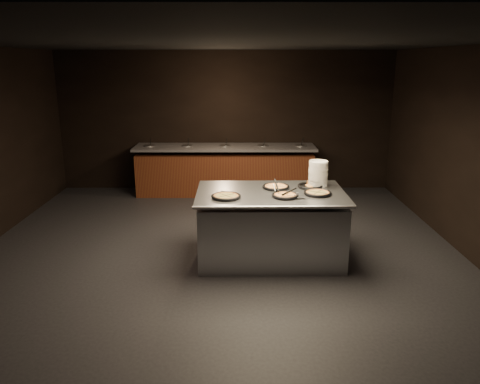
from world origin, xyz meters
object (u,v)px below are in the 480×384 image
at_px(serving_counter, 270,227).
at_px(pan_cheese_whole, 276,187).
at_px(plate_stack, 318,174).
at_px(pan_veggie_whole, 226,196).

relative_size(serving_counter, pan_cheese_whole, 5.38).
distance_m(plate_stack, pan_cheese_whole, 0.64).
bearing_deg(pan_cheese_whole, serving_counter, -113.37).
distance_m(plate_stack, pan_veggie_whole, 1.43).
bearing_deg(serving_counter, plate_stack, 24.40).
bearing_deg(plate_stack, pan_cheese_whole, -168.24).
bearing_deg(plate_stack, serving_counter, -155.01).
xyz_separation_m(pan_veggie_whole, pan_cheese_whole, (0.69, 0.47, -0.00)).
xyz_separation_m(serving_counter, pan_cheese_whole, (0.08, 0.20, 0.53)).
relative_size(pan_veggie_whole, pan_cheese_whole, 1.03).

